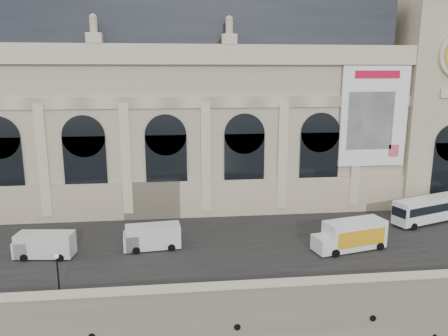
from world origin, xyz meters
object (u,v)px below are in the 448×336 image
object	(u,v)px
lamp_left	(58,276)
bus_right	(431,209)
van_b	(42,245)
box_truck	(351,235)
van_c	(150,237)

from	to	relation	value
lamp_left	bus_right	bearing A→B (deg)	18.63
van_b	box_truck	xyz separation A→B (m)	(32.27, -1.67, 0.27)
bus_right	van_c	distance (m)	35.22
box_truck	lamp_left	distance (m)	29.32
van_b	lamp_left	distance (m)	9.47
bus_right	box_truck	xyz separation A→B (m)	(-13.51, -7.17, -0.24)
box_truck	lamp_left	world-z (taller)	lamp_left
van_c	lamp_left	xyz separation A→B (m)	(-7.07, -9.54, 0.57)
bus_right	lamp_left	size ratio (longest dim) A/B	2.91
van_b	box_truck	size ratio (longest dim) A/B	0.73
bus_right	van_b	bearing A→B (deg)	-173.15
bus_right	van_c	xyz separation A→B (m)	(-34.92, -4.61, -0.49)
box_truck	lamp_left	size ratio (longest dim) A/B	2.13
bus_right	van_b	world-z (taller)	bus_right
bus_right	lamp_left	world-z (taller)	lamp_left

